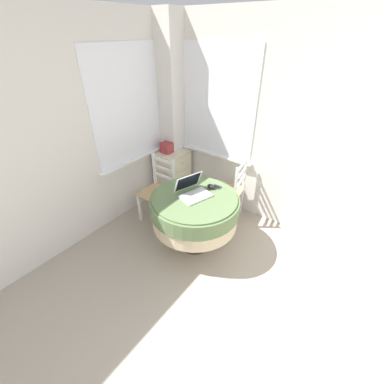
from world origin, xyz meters
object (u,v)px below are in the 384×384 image
(laptop, at_px, (193,191))
(corner_cabinet, at_px, (173,173))
(computer_mouse, at_px, (211,187))
(cell_phone, at_px, (217,187))
(round_dining_table, at_px, (195,209))
(dining_chair_near_right_window, at_px, (230,191))
(dining_chair_near_back_window, at_px, (158,191))
(storage_box, at_px, (167,147))

(laptop, height_order, corner_cabinet, laptop)
(computer_mouse, relative_size, cell_phone, 0.93)
(computer_mouse, height_order, corner_cabinet, computer_mouse)
(round_dining_table, xyz_separation_m, corner_cabinet, (0.78, 0.99, -0.19))
(laptop, xyz_separation_m, dining_chair_near_right_window, (0.72, -0.09, -0.33))
(cell_phone, relative_size, dining_chair_near_back_window, 0.12)
(computer_mouse, relative_size, dining_chair_near_right_window, 0.11)
(laptop, xyz_separation_m, corner_cabinet, (0.75, 0.95, -0.40))
(cell_phone, height_order, dining_chair_near_back_window, dining_chair_near_back_window)
(dining_chair_near_back_window, bearing_deg, laptop, -101.09)
(laptop, distance_m, dining_chair_near_right_window, 0.80)
(cell_phone, height_order, corner_cabinet, corner_cabinet)
(computer_mouse, distance_m, cell_phone, 0.08)
(laptop, height_order, storage_box, laptop)
(laptop, relative_size, corner_cabinet, 0.56)
(computer_mouse, xyz_separation_m, dining_chair_near_back_window, (-0.10, 0.78, -0.31))
(corner_cabinet, distance_m, storage_box, 0.45)
(cell_phone, height_order, dining_chair_near_right_window, dining_chair_near_right_window)
(laptop, bearing_deg, dining_chair_near_right_window, -7.29)
(corner_cabinet, xyz_separation_m, storage_box, (-0.06, 0.04, 0.45))
(laptop, bearing_deg, round_dining_table, -121.92)
(round_dining_table, height_order, corner_cabinet, corner_cabinet)
(round_dining_table, distance_m, dining_chair_near_back_window, 0.76)
(corner_cabinet, relative_size, storage_box, 4.68)
(round_dining_table, distance_m, computer_mouse, 0.33)
(corner_cabinet, bearing_deg, computer_mouse, -116.30)
(cell_phone, height_order, storage_box, storage_box)
(dining_chair_near_right_window, bearing_deg, storage_box, 91.85)
(round_dining_table, distance_m, dining_chair_near_right_window, 0.76)
(round_dining_table, height_order, cell_phone, cell_phone)
(dining_chair_near_back_window, height_order, storage_box, dining_chair_near_back_window)
(dining_chair_near_right_window, relative_size, corner_cabinet, 1.22)
(round_dining_table, distance_m, storage_box, 1.29)
(computer_mouse, xyz_separation_m, dining_chair_near_right_window, (0.49, -0.00, -0.31))
(computer_mouse, bearing_deg, storage_box, 67.18)
(dining_chair_near_right_window, height_order, storage_box, dining_chair_near_right_window)
(computer_mouse, bearing_deg, laptop, 158.40)
(laptop, bearing_deg, cell_phone, -23.08)
(cell_phone, xyz_separation_m, corner_cabinet, (0.45, 1.08, -0.36))
(storage_box, bearing_deg, corner_cabinet, -33.99)
(storage_box, bearing_deg, dining_chair_near_back_window, -151.65)
(dining_chair_near_right_window, bearing_deg, round_dining_table, 176.37)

